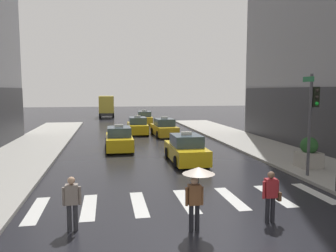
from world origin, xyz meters
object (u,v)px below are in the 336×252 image
taxi_fifth (144,118)px  taxi_third (164,128)px  taxi_fourth (138,126)px  box_truck (107,106)px  traffic_light_pole (312,110)px  taxi_lead (186,150)px  pedestrian_plain_coat (72,200)px  pedestrian_with_umbrella (197,181)px  pedestrian_with_handbag (271,194)px  planter_near_corner (309,154)px  taxi_second (119,139)px

taxi_fifth → taxi_third: bearing=-87.2°
taxi_fourth → box_truck: box_truck is taller
traffic_light_pole → taxi_fifth: size_ratio=1.04×
taxi_lead → pedestrian_plain_coat: (-5.57, -8.78, 0.21)m
pedestrian_with_umbrella → pedestrian_with_handbag: (2.47, 0.21, -0.58)m
taxi_fifth → pedestrian_plain_coat: (-5.65, -31.45, 0.21)m
pedestrian_with_handbag → planter_near_corner: (5.38, 6.20, -0.06)m
taxi_third → planter_near_corner: 15.27m
taxi_third → taxi_fourth: (-2.26, 2.12, 0.00)m
taxi_third → pedestrian_plain_coat: bearing=-107.2°
taxi_fifth → pedestrian_with_handbag: taxi_fifth is taller
planter_near_corner → box_truck: bearing=105.6°
pedestrian_with_handbag → pedestrian_plain_coat: same height
taxi_fourth → taxi_fifth: same height
planter_near_corner → pedestrian_plain_coat: bearing=-153.4°
pedestrian_with_umbrella → pedestrian_plain_coat: bearing=169.6°
taxi_third → box_truck: 23.94m
planter_near_corner → taxi_fourth: bearing=114.6°
taxi_second → pedestrian_with_handbag: bearing=-73.3°
box_truck → planter_near_corner: bearing=-74.4°
taxi_lead → pedestrian_with_handbag: taxi_lead is taller
taxi_lead → taxi_fifth: bearing=89.8°
pedestrian_with_handbag → taxi_fourth: bearing=95.5°
taxi_fourth → taxi_fifth: (1.70, 9.26, 0.00)m
taxi_lead → pedestrian_with_umbrella: bearing=-101.6°
pedestrian_plain_coat → taxi_second: bearing=82.2°
taxi_fifth → pedestrian_with_handbag: bearing=-89.2°
box_truck → planter_near_corner: 39.11m
taxi_third → traffic_light_pole: bearing=-74.9°
taxi_fourth → planter_near_corner: 18.09m
pedestrian_with_handbag → planter_near_corner: 8.21m
taxi_second → pedestrian_with_umbrella: size_ratio=2.34×
pedestrian_with_umbrella → pedestrian_plain_coat: pedestrian_with_umbrella is taller
taxi_second → pedestrian_plain_coat: (-1.87, -13.70, 0.21)m
taxi_fifth → taxi_lead: bearing=-90.2°
taxi_fourth → planter_near_corner: bearing=-65.4°
traffic_light_pole → taxi_third: bearing=105.1°
taxi_fifth → pedestrian_plain_coat: taxi_fifth is taller
taxi_fourth → taxi_fifth: bearing=79.6°
taxi_fifth → pedestrian_with_umbrella: bearing=-93.6°
box_truck → pedestrian_with_umbrella: size_ratio=3.89×
traffic_light_pole → pedestrian_plain_coat: bearing=-158.4°
traffic_light_pole → taxi_fifth: (-4.86, 27.29, -2.53)m
pedestrian_with_umbrella → pedestrian_plain_coat: size_ratio=1.18×
taxi_third → pedestrian_with_handbag: 20.53m
pedestrian_with_umbrella → planter_near_corner: pedestrian_with_umbrella is taller
taxi_fifth → traffic_light_pole: bearing=-79.9°
taxi_second → taxi_fifth: size_ratio=0.98×
traffic_light_pole → planter_near_corner: traffic_light_pole is taller
taxi_lead → taxi_third: bearing=86.8°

